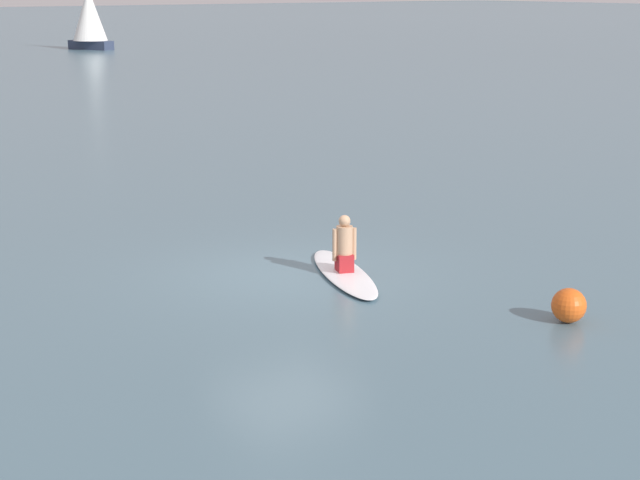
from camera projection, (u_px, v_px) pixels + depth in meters
The scene contains 5 objects.
ground_plane at pixel (287, 276), 18.04m from camera, with size 400.00×400.00×0.00m, color slate.
surfboard at pixel (344, 273), 18.02m from camera, with size 3.27×0.75×0.09m, color white.
person_paddler at pixel (344, 246), 17.89m from camera, with size 0.44×0.41×1.02m.
sailboat_distant at pixel (89, 17), 77.84m from camera, with size 3.47×3.89×5.26m.
buoy_marker at pixel (569, 305), 15.51m from camera, with size 0.54×0.54×0.54m, color #E55919.
Camera 1 is at (9.62, 14.42, 5.10)m, focal length 56.64 mm.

